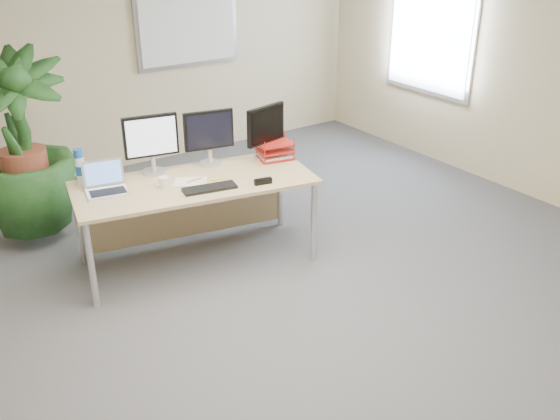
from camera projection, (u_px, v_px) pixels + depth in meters
floor at (307, 347)px, 4.32m from camera, size 8.00×8.00×0.00m
back_wall at (87, 54)px, 6.72m from camera, size 7.00×0.04×2.70m
whiteboard at (187, 25)px, 7.22m from camera, size 1.30×0.04×0.95m
window at (431, 27)px, 7.15m from camera, size 0.04×1.30×1.55m
desk at (192, 194)px, 5.24m from camera, size 2.06×1.18×0.75m
floor_plant at (24, 163)px, 5.44m from camera, size 1.07×1.07×1.50m
monitor_left at (151, 141)px, 5.12m from camera, size 0.45×0.20×0.50m
monitor_right at (209, 134)px, 5.31m from camera, size 0.43×0.20×0.48m
monitor_dark at (266, 129)px, 5.45m from camera, size 0.43×0.19×0.48m
laptop at (106, 184)px, 4.88m from camera, size 0.37×0.34×0.23m
keyboard at (210, 188)px, 4.93m from camera, size 0.44×0.22×0.02m
coffee_mug at (163, 182)px, 4.95m from camera, size 0.12×0.08×0.09m
spiral_notebook at (191, 182)px, 5.05m from camera, size 0.32×0.30×0.01m
orange_pen at (194, 180)px, 5.06m from camera, size 0.14×0.03×0.01m
yellow_highlighter at (217, 179)px, 5.10m from camera, size 0.11×0.04×0.01m
water_bottle at (80, 168)px, 4.95m from camera, size 0.08×0.08×0.30m
letter_tray at (275, 152)px, 5.53m from camera, size 0.34×0.28×0.14m
stapler at (263, 181)px, 5.02m from camera, size 0.15×0.07×0.05m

